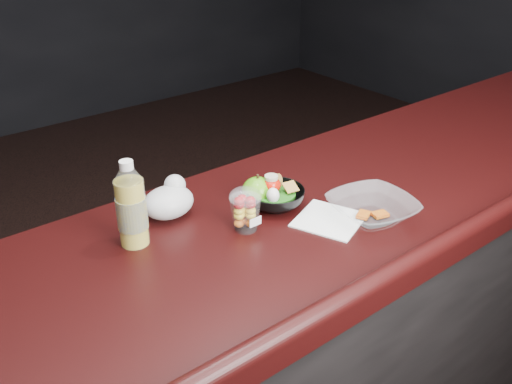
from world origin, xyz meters
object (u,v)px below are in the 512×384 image
Objects in this scene: fruit_cup at (245,209)px; snack_bowl at (275,196)px; lemonade_bottle at (132,210)px; takeout_bowl at (372,209)px; green_apple at (258,191)px.

snack_bowl is at bearing 18.84° from fruit_cup.
lemonade_bottle is 0.87× the size of takeout_bowl.
snack_bowl is 0.81× the size of takeout_bowl.
takeout_bowl is at bearing -52.74° from snack_bowl.
takeout_bowl is at bearing -52.16° from green_apple.
fruit_cup is at bearing -25.17° from lemonade_bottle.
fruit_cup reaches higher than snack_bowl.
fruit_cup is at bearing -161.16° from snack_bowl.
takeout_bowl is (0.16, -0.21, -0.00)m from snack_bowl.
fruit_cup is 0.46× the size of takeout_bowl.
green_apple is 0.05m from snack_bowl.
green_apple is 0.44× the size of snack_bowl.
fruit_cup is 0.15m from snack_bowl.
green_apple reaches higher than snack_bowl.
lemonade_bottle is at bearing 154.83° from fruit_cup.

